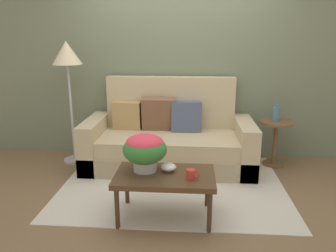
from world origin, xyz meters
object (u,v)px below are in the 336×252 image
coffee_mug (191,174)px  snack_bowl (168,167)px  coffee_table (165,179)px  table_vase (276,113)px  side_table (275,135)px  potted_plant (145,149)px  couch (169,140)px  floor_lamp (67,61)px

coffee_mug → snack_bowl: size_ratio=0.84×
coffee_table → table_vase: 1.92m
side_table → potted_plant: potted_plant is taller
couch → coffee_mug: (0.29, -1.36, 0.14)m
couch → snack_bowl: size_ratio=14.89×
coffee_table → floor_lamp: (-1.33, 1.32, 0.94)m
coffee_mug → table_vase: table_vase is taller
side_table → snack_bowl: 1.82m
side_table → coffee_mug: side_table is taller
side_table → potted_plant: bearing=-139.2°
floor_lamp → potted_plant: floor_lamp is taller
couch → table_vase: (1.35, 0.10, 0.36)m
floor_lamp → table_vase: bearing=1.3°
potted_plant → coffee_mug: 0.48m
coffee_table → table_vase: table_vase is taller
couch → side_table: (1.37, 0.09, 0.07)m
floor_lamp → coffee_table: bearing=-44.8°
snack_bowl → table_vase: (1.27, 1.31, 0.22)m
coffee_table → side_table: 1.89m
floor_lamp → snack_bowl: bearing=-42.7°
coffee_table → snack_bowl: size_ratio=6.35×
table_vase → floor_lamp: bearing=-178.7°
coffee_mug → floor_lamp: bearing=138.0°
couch → coffee_table: size_ratio=2.35×
couch → potted_plant: bearing=-96.2°
couch → table_vase: bearing=4.3°
coffee_mug → snack_bowl: (-0.21, 0.16, -0.01)m
side_table → coffee_table: bearing=-133.9°
floor_lamp → couch: bearing=-2.0°
potted_plant → table_vase: table_vase is taller
floor_lamp → snack_bowl: 2.03m
table_vase → coffee_mug: bearing=-126.0°
coffee_table → table_vase: bearing=46.7°
coffee_mug → table_vase: 1.82m
coffee_mug → snack_bowl: 0.26m
couch → table_vase: size_ratio=8.93×
potted_plant → snack_bowl: (0.22, 0.00, -0.17)m
coffee_table → table_vase: (1.30, 1.38, 0.30)m
couch → floor_lamp: size_ratio=1.34×
couch → coffee_mug: bearing=-77.9°
coffee_table → potted_plant: (-0.19, 0.07, 0.26)m
couch → coffee_table: 1.28m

